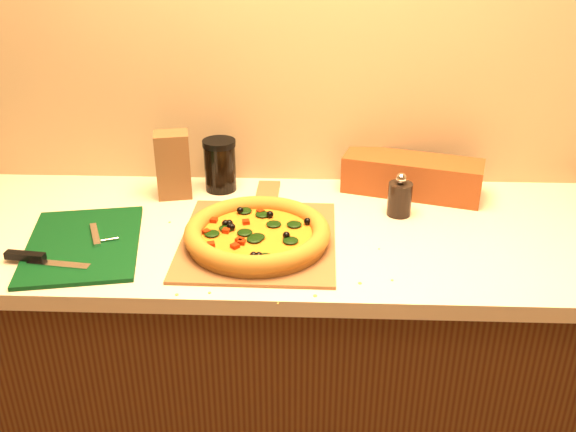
{
  "coord_description": "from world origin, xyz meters",
  "views": [
    {
      "loc": [
        -0.03,
        -0.06,
        1.68
      ],
      "look_at": [
        -0.08,
        1.38,
        0.96
      ],
      "focal_mm": 40.0,
      "sensor_mm": 36.0,
      "label": 1
    }
  ],
  "objects_px": {
    "pepper_grinder": "(400,198)",
    "cutting_board": "(81,245)",
    "pizza": "(257,234)",
    "pizza_peel": "(259,236)",
    "dark_jar": "(220,165)"
  },
  "relations": [
    {
      "from": "pizza_peel",
      "to": "pepper_grinder",
      "type": "relative_size",
      "value": 4.75
    },
    {
      "from": "pepper_grinder",
      "to": "dark_jar",
      "type": "height_order",
      "value": "dark_jar"
    },
    {
      "from": "pizza",
      "to": "pepper_grinder",
      "type": "bearing_deg",
      "value": 26.73
    },
    {
      "from": "cutting_board",
      "to": "pepper_grinder",
      "type": "bearing_deg",
      "value": 4.08
    },
    {
      "from": "cutting_board",
      "to": "dark_jar",
      "type": "distance_m",
      "value": 0.47
    },
    {
      "from": "dark_jar",
      "to": "pepper_grinder",
      "type": "bearing_deg",
      "value": -16.31
    },
    {
      "from": "pizza_peel",
      "to": "cutting_board",
      "type": "distance_m",
      "value": 0.44
    },
    {
      "from": "pizza_peel",
      "to": "pizza",
      "type": "relative_size",
      "value": 1.61
    },
    {
      "from": "pizza_peel",
      "to": "cutting_board",
      "type": "bearing_deg",
      "value": -171.0
    },
    {
      "from": "pizza",
      "to": "dark_jar",
      "type": "relative_size",
      "value": 2.36
    },
    {
      "from": "pizza_peel",
      "to": "pizza",
      "type": "bearing_deg",
      "value": -89.47
    },
    {
      "from": "pepper_grinder",
      "to": "cutting_board",
      "type": "bearing_deg",
      "value": -165.29
    },
    {
      "from": "pizza",
      "to": "pepper_grinder",
      "type": "relative_size",
      "value": 2.96
    },
    {
      "from": "pizza",
      "to": "cutting_board",
      "type": "xyz_separation_m",
      "value": [
        -0.44,
        -0.03,
        -0.03
      ]
    },
    {
      "from": "cutting_board",
      "to": "pepper_grinder",
      "type": "height_order",
      "value": "pepper_grinder"
    }
  ]
}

